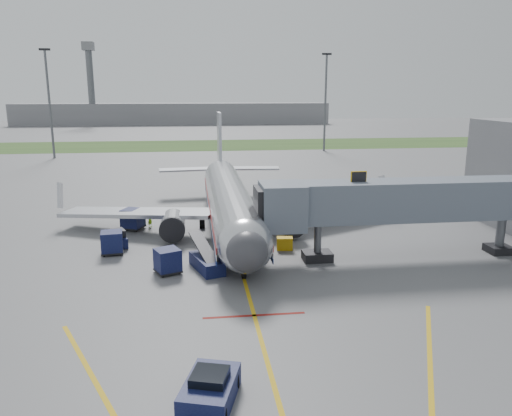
{
  "coord_description": "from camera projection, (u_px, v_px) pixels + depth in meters",
  "views": [
    {
      "loc": [
        -3.27,
        -30.62,
        12.76
      ],
      "look_at": [
        1.83,
        9.62,
        3.2
      ],
      "focal_mm": 35.0,
      "sensor_mm": 36.0,
      "label": 1
    }
  ],
  "objects": [
    {
      "name": "ground",
      "position": [
        247.0,
        289.0,
        32.89
      ],
      "size": [
        400.0,
        400.0,
        0.0
      ],
      "primitive_type": "plane",
      "color": "#565659",
      "rests_on": "ground"
    },
    {
      "name": "apron_markings",
      "position": [
        262.0,
        344.0,
        25.75
      ],
      "size": [
        21.52,
        50.0,
        0.01
      ],
      "color": "gold",
      "rests_on": "ground"
    },
    {
      "name": "light_mast_right",
      "position": [
        325.0,
        100.0,
        105.9
      ],
      "size": [
        2.0,
        0.44,
        20.4
      ],
      "color": "#595B60",
      "rests_on": "ground"
    },
    {
      "name": "pushback_tug",
      "position": [
        210.0,
        390.0,
        20.86
      ],
      "size": [
        2.88,
        3.73,
        1.37
      ],
      "color": "#0D0C37",
      "rests_on": "ground"
    },
    {
      "name": "light_mast_left",
      "position": [
        49.0,
        101.0,
        94.34
      ],
      "size": [
        2.0,
        0.44,
        20.4
      ],
      "color": "#595B60",
      "rests_on": "ground"
    },
    {
      "name": "jet_bridge",
      "position": [
        406.0,
        201.0,
        38.27
      ],
      "size": [
        25.3,
        4.0,
        6.9
      ],
      "color": "slate",
      "rests_on": "ground"
    },
    {
      "name": "grass_strip",
      "position": [
        206.0,
        145.0,
        119.79
      ],
      "size": [
        300.0,
        25.0,
        0.01
      ],
      "primitive_type": "cube",
      "color": "#2D4C1E",
      "rests_on": "ground"
    },
    {
      "name": "control_tower",
      "position": [
        90.0,
        78.0,
        183.34
      ],
      "size": [
        4.0,
        4.0,
        30.0
      ],
      "color": "#595B60",
      "rests_on": "ground"
    },
    {
      "name": "baggage_tug",
      "position": [
        118.0,
        239.0,
        41.64
      ],
      "size": [
        1.82,
        2.41,
        1.5
      ],
      "color": "#0D0C37",
      "rests_on": "ground"
    },
    {
      "name": "baggage_cart_c",
      "position": [
        112.0,
        243.0,
        39.84
      ],
      "size": [
        1.89,
        1.89,
        1.83
      ],
      "color": "#0D0C37",
      "rests_on": "ground"
    },
    {
      "name": "ground_power_cart",
      "position": [
        285.0,
        244.0,
        40.99
      ],
      "size": [
        1.39,
        1.03,
        1.03
      ],
      "color": "#E5AC0D",
      "rests_on": "ground"
    },
    {
      "name": "distant_terminal",
      "position": [
        175.0,
        114.0,
        194.9
      ],
      "size": [
        120.0,
        14.0,
        8.0
      ],
      "primitive_type": "cube",
      "color": "slate",
      "rests_on": "ground"
    },
    {
      "name": "airliner",
      "position": [
        229.0,
        201.0,
        47.01
      ],
      "size": [
        32.1,
        35.67,
        10.25
      ],
      "color": "silver",
      "rests_on": "ground"
    },
    {
      "name": "ramp_worker",
      "position": [
        150.0,
        219.0,
        47.64
      ],
      "size": [
        0.62,
        0.67,
        1.53
      ],
      "primitive_type": "imported",
      "rotation": [
        0.0,
        0.0,
        0.98
      ],
      "color": "#9BE71B",
      "rests_on": "ground"
    },
    {
      "name": "baggage_cart_a",
      "position": [
        133.0,
        219.0,
        46.86
      ],
      "size": [
        2.37,
        2.37,
        1.95
      ],
      "color": "#0D0C37",
      "rests_on": "ground"
    },
    {
      "name": "baggage_cart_b",
      "position": [
        168.0,
        261.0,
        35.59
      ],
      "size": [
        2.18,
        2.18,
        1.79
      ],
      "color": "#0D0C37",
      "rests_on": "ground"
    },
    {
      "name": "belt_loader",
      "position": [
        207.0,
        262.0,
        36.36
      ],
      "size": [
        2.62,
        4.78,
        2.26
      ],
      "color": "#0D0C37",
      "rests_on": "ground"
    }
  ]
}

